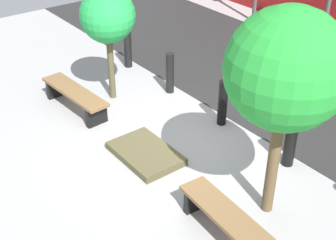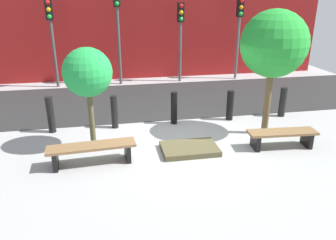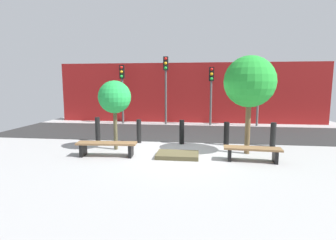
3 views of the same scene
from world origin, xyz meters
name	(u,v)px [view 3 (image 3 of 3)]	position (x,y,z in m)	size (l,w,h in m)	color
ground_plane	(179,151)	(0.00, 0.00, 0.00)	(18.00, 18.00, 0.00)	#9A9A9A
road_strip	(185,132)	(0.00, 3.66, 0.01)	(18.00, 4.43, 0.01)	#262626
building_facade	(189,93)	(0.00, 7.29, 1.81)	(16.20, 0.50, 3.62)	maroon
bench_left	(107,146)	(-2.31, -0.89, 0.34)	(1.97, 0.60, 0.47)	black
bench_right	(252,151)	(2.31, -0.89, 0.31)	(1.73, 0.58, 0.43)	black
planter_bed	(178,155)	(0.00, -0.69, 0.07)	(1.36, 0.90, 0.13)	brown
tree_behind_left_bench	(115,97)	(-2.31, 0.03, 1.88)	(1.16, 1.16, 2.48)	#4D4730
tree_behind_right_bench	(250,82)	(2.31, 0.03, 2.41)	(1.70, 1.70, 3.28)	brown
bollard_far_left	(98,129)	(-3.46, 1.20, 0.51)	(0.20, 0.20, 1.01)	black
bollard_left	(139,131)	(-1.73, 1.20, 0.47)	(0.19, 0.19, 0.95)	black
bollard_center	(182,132)	(0.00, 1.20, 0.48)	(0.19, 0.19, 0.96)	black
bollard_right	(226,134)	(1.73, 1.20, 0.45)	(0.21, 0.21, 0.91)	black
bollard_far_right	(273,134)	(3.46, 1.20, 0.46)	(0.21, 0.21, 0.92)	black
traffic_light_west	(122,83)	(-3.89, 6.16, 2.39)	(0.28, 0.27, 3.44)	#494949
traffic_light_mid_west	(166,78)	(-1.30, 6.16, 2.68)	(0.28, 0.27, 3.90)	#4C4C4C
traffic_light_mid_east	(211,85)	(1.30, 6.16, 2.29)	(0.28, 0.27, 3.29)	#515151
traffic_light_east	(259,83)	(3.89, 6.16, 2.41)	(0.28, 0.27, 3.47)	#5E5E5E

